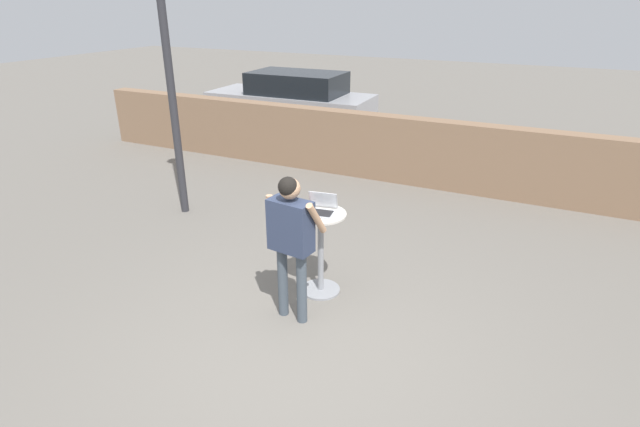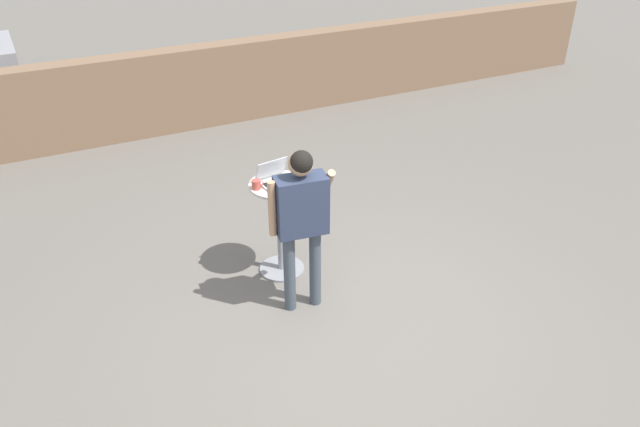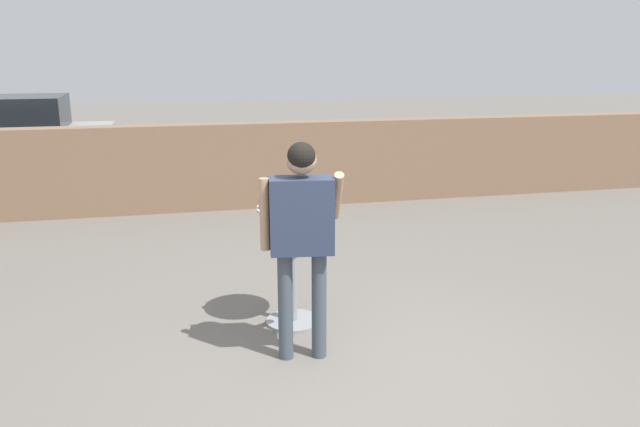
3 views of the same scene
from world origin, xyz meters
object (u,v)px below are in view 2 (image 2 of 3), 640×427
(coffee_mug, at_px, (256,184))
(cafe_table, at_px, (280,221))
(laptop, at_px, (277,179))
(standing_person, at_px, (301,211))

(coffee_mug, bearing_deg, cafe_table, 0.56)
(laptop, height_order, coffee_mug, laptop)
(coffee_mug, relative_size, standing_person, 0.07)
(cafe_table, relative_size, laptop, 2.71)
(laptop, xyz_separation_m, standing_person, (-0.03, -0.63, -0.01))
(laptop, height_order, standing_person, standing_person)
(cafe_table, xyz_separation_m, standing_person, (-0.04, -0.62, 0.45))
(coffee_mug, height_order, standing_person, standing_person)
(cafe_table, relative_size, standing_person, 0.62)
(laptop, bearing_deg, cafe_table, -63.22)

